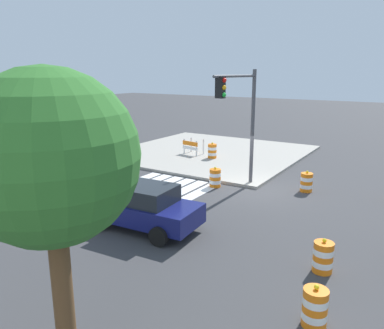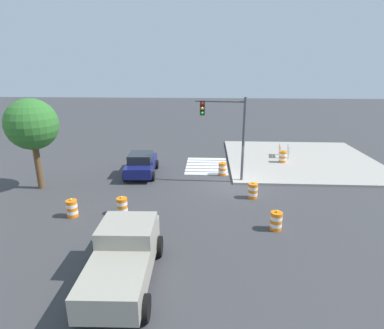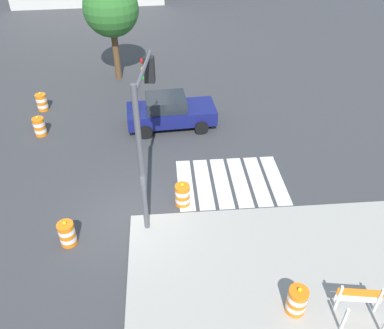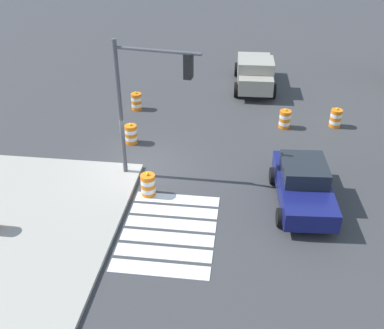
{
  "view_description": "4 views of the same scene",
  "coord_description": "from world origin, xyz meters",
  "px_view_note": "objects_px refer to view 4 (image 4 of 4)",
  "views": [
    {
      "loc": [
        -6.64,
        16.39,
        5.58
      ],
      "look_at": [
        1.94,
        2.78,
        1.58
      ],
      "focal_mm": 35.39,
      "sensor_mm": 36.0,
      "label": 1
    },
    {
      "loc": [
        -19.15,
        1.66,
        7.43
      ],
      "look_at": [
        -0.36,
        2.7,
        1.47
      ],
      "focal_mm": 28.86,
      "sensor_mm": 36.0,
      "label": 2
    },
    {
      "loc": [
        1.38,
        -10.54,
        10.34
      ],
      "look_at": [
        2.32,
        0.8,
        1.76
      ],
      "focal_mm": 36.8,
      "sensor_mm": 36.0,
      "label": 3
    },
    {
      "loc": [
        15.93,
        4.08,
        10.14
      ],
      "look_at": [
        0.77,
        2.2,
        0.78
      ],
      "focal_mm": 42.15,
      "sensor_mm": 36.0,
      "label": 4
    }
  ],
  "objects_px": {
    "pickup_truck": "(255,73)",
    "traffic_barrel_crosswalk_end": "(131,134)",
    "sports_car": "(303,184)",
    "traffic_barrel_median_near": "(137,101)",
    "traffic_light_pole": "(147,88)",
    "traffic_barrel_median_far": "(148,185)",
    "traffic_barrel_far_curb": "(285,119)",
    "traffic_barrel_near_corner": "(336,118)"
  },
  "relations": [
    {
      "from": "pickup_truck",
      "to": "traffic_barrel_crosswalk_end",
      "type": "relative_size",
      "value": 5.11
    },
    {
      "from": "sports_car",
      "to": "traffic_barrel_median_near",
      "type": "relative_size",
      "value": 4.33
    },
    {
      "from": "traffic_light_pole",
      "to": "pickup_truck",
      "type": "bearing_deg",
      "value": 158.45
    },
    {
      "from": "traffic_barrel_median_near",
      "to": "traffic_barrel_median_far",
      "type": "distance_m",
      "value": 8.06
    },
    {
      "from": "traffic_barrel_crosswalk_end",
      "to": "traffic_barrel_median_near",
      "type": "xyz_separation_m",
      "value": [
        -3.72,
        -0.61,
        0.0
      ]
    },
    {
      "from": "traffic_barrel_far_curb",
      "to": "traffic_light_pole",
      "type": "distance_m",
      "value": 8.48
    },
    {
      "from": "traffic_barrel_crosswalk_end",
      "to": "traffic_barrel_median_far",
      "type": "distance_m",
      "value": 4.34
    },
    {
      "from": "pickup_truck",
      "to": "traffic_barrel_far_curb",
      "type": "xyz_separation_m",
      "value": [
        5.04,
        1.54,
        -0.52
      ]
    },
    {
      "from": "sports_car",
      "to": "traffic_barrel_far_curb",
      "type": "bearing_deg",
      "value": -177.18
    },
    {
      "from": "pickup_truck",
      "to": "traffic_barrel_far_curb",
      "type": "bearing_deg",
      "value": 16.96
    },
    {
      "from": "traffic_barrel_median_near",
      "to": "traffic_barrel_median_far",
      "type": "relative_size",
      "value": 1.0
    },
    {
      "from": "traffic_barrel_median_near",
      "to": "sports_car",
      "type": "bearing_deg",
      "value": 47.06
    },
    {
      "from": "sports_car",
      "to": "traffic_barrel_median_near",
      "type": "distance_m",
      "value": 11.03
    },
    {
      "from": "traffic_barrel_median_near",
      "to": "traffic_light_pole",
      "type": "relative_size",
      "value": 0.19
    },
    {
      "from": "sports_car",
      "to": "pickup_truck",
      "type": "height_order",
      "value": "pickup_truck"
    },
    {
      "from": "sports_car",
      "to": "traffic_barrel_crosswalk_end",
      "type": "height_order",
      "value": "sports_car"
    },
    {
      "from": "traffic_barrel_crosswalk_end",
      "to": "traffic_light_pole",
      "type": "relative_size",
      "value": 0.19
    },
    {
      "from": "pickup_truck",
      "to": "traffic_barrel_median_far",
      "type": "xyz_separation_m",
      "value": [
        11.55,
        -3.97,
        -0.52
      ]
    },
    {
      "from": "traffic_barrel_near_corner",
      "to": "traffic_barrel_far_curb",
      "type": "bearing_deg",
      "value": -80.27
    },
    {
      "from": "sports_car",
      "to": "traffic_barrel_median_far",
      "type": "relative_size",
      "value": 4.33
    },
    {
      "from": "pickup_truck",
      "to": "traffic_barrel_median_far",
      "type": "distance_m",
      "value": 12.23
    },
    {
      "from": "traffic_barrel_crosswalk_end",
      "to": "traffic_barrel_median_far",
      "type": "height_order",
      "value": "same"
    },
    {
      "from": "traffic_barrel_median_far",
      "to": "traffic_barrel_far_curb",
      "type": "bearing_deg",
      "value": 139.81
    },
    {
      "from": "pickup_truck",
      "to": "traffic_barrel_median_near",
      "type": "bearing_deg",
      "value": -58.49
    },
    {
      "from": "traffic_barrel_crosswalk_end",
      "to": "pickup_truck",
      "type": "bearing_deg",
      "value": 143.29
    },
    {
      "from": "sports_car",
      "to": "traffic_barrel_far_curb",
      "type": "distance_m",
      "value": 6.31
    },
    {
      "from": "traffic_barrel_median_near",
      "to": "traffic_barrel_far_curb",
      "type": "height_order",
      "value": "same"
    },
    {
      "from": "traffic_barrel_near_corner",
      "to": "sports_car",
      "type": "bearing_deg",
      "value": -18.12
    },
    {
      "from": "sports_car",
      "to": "traffic_barrel_far_curb",
      "type": "xyz_separation_m",
      "value": [
        -6.29,
        -0.31,
        -0.36
      ]
    },
    {
      "from": "pickup_truck",
      "to": "traffic_light_pole",
      "type": "xyz_separation_m",
      "value": [
        10.35,
        -4.09,
        2.94
      ]
    },
    {
      "from": "sports_car",
      "to": "traffic_barrel_near_corner",
      "type": "bearing_deg",
      "value": 161.88
    },
    {
      "from": "pickup_truck",
      "to": "traffic_barrel_crosswalk_end",
      "type": "distance_m",
      "value": 9.41
    },
    {
      "from": "traffic_barrel_crosswalk_end",
      "to": "traffic_light_pole",
      "type": "distance_m",
      "value": 4.72
    },
    {
      "from": "sports_car",
      "to": "pickup_truck",
      "type": "xyz_separation_m",
      "value": [
        -11.32,
        -1.85,
        0.16
      ]
    },
    {
      "from": "sports_car",
      "to": "traffic_barrel_median_far",
      "type": "height_order",
      "value": "sports_car"
    },
    {
      "from": "sports_car",
      "to": "traffic_light_pole",
      "type": "bearing_deg",
      "value": -99.29
    },
    {
      "from": "traffic_barrel_median_near",
      "to": "traffic_barrel_median_far",
      "type": "bearing_deg",
      "value": 16.23
    },
    {
      "from": "traffic_barrel_median_near",
      "to": "traffic_barrel_far_curb",
      "type": "distance_m",
      "value": 7.85
    },
    {
      "from": "pickup_truck",
      "to": "traffic_barrel_near_corner",
      "type": "relative_size",
      "value": 5.11
    },
    {
      "from": "traffic_barrel_near_corner",
      "to": "traffic_light_pole",
      "type": "height_order",
      "value": "traffic_light_pole"
    },
    {
      "from": "traffic_barrel_crosswalk_end",
      "to": "traffic_barrel_median_far",
      "type": "relative_size",
      "value": 1.0
    },
    {
      "from": "traffic_barrel_near_corner",
      "to": "pickup_truck",
      "type": "bearing_deg",
      "value": -138.7
    }
  ]
}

